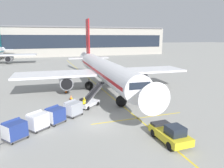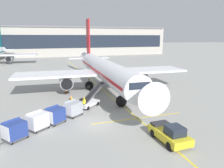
{
  "view_description": "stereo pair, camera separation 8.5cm",
  "coord_description": "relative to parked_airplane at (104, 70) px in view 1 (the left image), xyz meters",
  "views": [
    {
      "loc": [
        -5.6,
        -21.8,
        9.75
      ],
      "look_at": [
        3.82,
        5.83,
        3.21
      ],
      "focal_mm": 33.89,
      "sensor_mm": 36.0,
      "label": 1
    },
    {
      "loc": [
        -5.52,
        -21.82,
        9.75
      ],
      "look_at": [
        3.82,
        5.83,
        3.21
      ],
      "focal_mm": 33.89,
      "sensor_mm": 36.0,
      "label": 2
    }
  ],
  "objects": [
    {
      "name": "parked_airplane",
      "position": [
        0.0,
        0.0,
        0.0
      ],
      "size": [
        31.44,
        40.72,
        14.03
      ],
      "color": "white",
      "rests_on": "ground"
    },
    {
      "name": "ground_crew_by_loader",
      "position": [
        -5.71,
        -9.75,
        -2.81
      ],
      "size": [
        0.45,
        0.43,
        1.74
      ],
      "color": "#333847",
      "rests_on": "ground"
    },
    {
      "name": "safety_cone_wingtip",
      "position": [
        -6.99,
        0.18,
        -3.48
      ],
      "size": [
        0.59,
        0.59,
        0.67
      ],
      "color": "black",
      "rests_on": "ground"
    },
    {
      "name": "baggage_cart_third",
      "position": [
        -11.71,
        -14.33,
        -2.81
      ],
      "size": [
        2.65,
        2.48,
        1.91
      ],
      "color": "#515156",
      "rests_on": "ground"
    },
    {
      "name": "baggage_cart_fourth",
      "position": [
        -13.8,
        -16.05,
        -2.81
      ],
      "size": [
        2.65,
        2.48,
        1.91
      ],
      "color": "#515156",
      "rests_on": "ground"
    },
    {
      "name": "pushback_tug",
      "position": [
        0.17,
        -21.26,
        -2.98
      ],
      "size": [
        2.21,
        4.45,
        1.83
      ],
      "color": "gold",
      "rests_on": "ground"
    },
    {
      "name": "safety_cone_engine_keepout",
      "position": [
        -6.73,
        -4.17,
        -3.47
      ],
      "size": [
        0.6,
        0.6,
        0.68
      ],
      "color": "black",
      "rests_on": "ground"
    },
    {
      "name": "ground_crew_marshaller",
      "position": [
        -7.32,
        -9.43,
        -2.81
      ],
      "size": [
        0.57,
        0.27,
        1.74
      ],
      "color": "black",
      "rests_on": "ground"
    },
    {
      "name": "ground_crew_by_carts",
      "position": [
        -7.8,
        -12.08,
        -2.81
      ],
      "size": [
        0.31,
        0.56,
        1.74
      ],
      "color": "black",
      "rests_on": "ground"
    },
    {
      "name": "apron_guidance_line_stop_bar",
      "position": [
        -0.03,
        -14.92,
        -3.8
      ],
      "size": [
        12.0,
        0.2,
        0.01
      ],
      "color": "yellow",
      "rests_on": "ground"
    },
    {
      "name": "ground_plane",
      "position": [
        -5.39,
        -15.12,
        -3.8
      ],
      "size": [
        600.0,
        600.0,
        0.0
      ],
      "primitive_type": "plane",
      "color": "gray"
    },
    {
      "name": "belt_loader",
      "position": [
        -4.73,
        -8.58,
        -2.93
      ],
      "size": [
        4.8,
        4.43,
        3.05
      ],
      "color": "silver",
      "rests_on": "ground"
    },
    {
      "name": "apron_guidance_line_lead_in",
      "position": [
        -0.19,
        -0.73,
        -3.8
      ],
      "size": [
        0.2,
        110.0,
        0.01
      ],
      "color": "yellow",
      "rests_on": "ground"
    },
    {
      "name": "terminal_building",
      "position": [
        -11.94,
        78.54,
        3.55
      ],
      "size": [
        136.35,
        16.53,
        14.82
      ],
      "color": "#A8A399",
      "rests_on": "ground"
    },
    {
      "name": "baggage_cart_second",
      "position": [
        -9.81,
        -13.15,
        -2.81
      ],
      "size": [
        2.65,
        2.48,
        1.91
      ],
      "color": "#515156",
      "rests_on": "ground"
    },
    {
      "name": "baggage_cart_lead",
      "position": [
        -7.51,
        -11.51,
        -2.81
      ],
      "size": [
        2.65,
        2.48,
        1.91
      ],
      "color": "#515156",
      "rests_on": "ground"
    }
  ]
}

